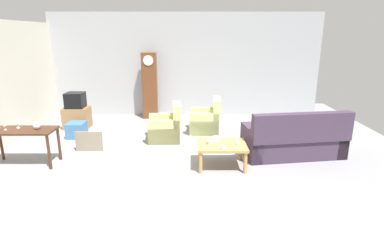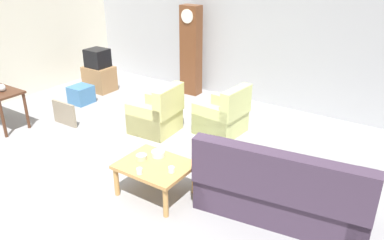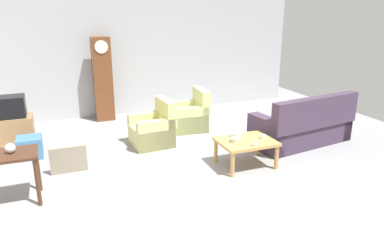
{
  "view_description": "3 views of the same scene",
  "coord_description": "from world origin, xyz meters",
  "px_view_note": "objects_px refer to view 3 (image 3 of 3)",
  "views": [
    {
      "loc": [
        0.2,
        -6.17,
        2.57
      ],
      "look_at": [
        0.2,
        0.7,
        0.62
      ],
      "focal_mm": 28.59,
      "sensor_mm": 36.0,
      "label": 1
    },
    {
      "loc": [
        3.7,
        -3.92,
        3.11
      ],
      "look_at": [
        0.64,
        0.63,
        0.66
      ],
      "focal_mm": 35.78,
      "sensor_mm": 36.0,
      "label": 2
    },
    {
      "loc": [
        -2.22,
        -5.62,
        2.66
      ],
      "look_at": [
        0.19,
        0.54,
        0.6
      ],
      "focal_mm": 33.79,
      "sensor_mm": 36.0,
      "label": 3
    }
  ],
  "objects_px": {
    "tv_crt": "(12,107)",
    "armchair_olive_near": "(154,130)",
    "grandfather_clock": "(103,79)",
    "storage_box_blue": "(30,147)",
    "armchair_olive_far": "(190,116)",
    "coffee_table_wood": "(246,144)",
    "bowl_white_stacked": "(236,135)",
    "bowl_shallow_green": "(235,140)",
    "tv_stand_cabinet": "(16,130)",
    "framed_picture_leaning": "(69,160)",
    "cup_blue_rimmed": "(263,137)",
    "glass_dome_cloche": "(10,148)",
    "cup_white_porcelain": "(255,144)",
    "couch_floral": "(303,127)"
  },
  "relations": [
    {
      "from": "tv_crt",
      "to": "armchair_olive_near",
      "type": "bearing_deg",
      "value": -21.8
    },
    {
      "from": "grandfather_clock",
      "to": "storage_box_blue",
      "type": "relative_size",
      "value": 4.53
    },
    {
      "from": "armchair_olive_far",
      "to": "coffee_table_wood",
      "type": "relative_size",
      "value": 0.96
    },
    {
      "from": "grandfather_clock",
      "to": "bowl_white_stacked",
      "type": "distance_m",
      "value": 3.93
    },
    {
      "from": "coffee_table_wood",
      "to": "bowl_shallow_green",
      "type": "height_order",
      "value": "bowl_shallow_green"
    },
    {
      "from": "tv_stand_cabinet",
      "to": "tv_crt",
      "type": "bearing_deg",
      "value": 0.0
    },
    {
      "from": "framed_picture_leaning",
      "to": "bowl_shallow_green",
      "type": "distance_m",
      "value": 2.82
    },
    {
      "from": "storage_box_blue",
      "to": "bowl_white_stacked",
      "type": "distance_m",
      "value": 3.8
    },
    {
      "from": "armchair_olive_near",
      "to": "tv_crt",
      "type": "xyz_separation_m",
      "value": [
        -2.59,
        1.04,
        0.49
      ]
    },
    {
      "from": "storage_box_blue",
      "to": "bowl_white_stacked",
      "type": "xyz_separation_m",
      "value": [
        3.44,
        -1.58,
        0.32
      ]
    },
    {
      "from": "cup_blue_rimmed",
      "to": "armchair_olive_far",
      "type": "bearing_deg",
      "value": 102.78
    },
    {
      "from": "coffee_table_wood",
      "to": "grandfather_clock",
      "type": "distance_m",
      "value": 4.16
    },
    {
      "from": "glass_dome_cloche",
      "to": "tv_stand_cabinet",
      "type": "bearing_deg",
      "value": 93.63
    },
    {
      "from": "cup_white_porcelain",
      "to": "bowl_shallow_green",
      "type": "bearing_deg",
      "value": 126.89
    },
    {
      "from": "coffee_table_wood",
      "to": "glass_dome_cloche",
      "type": "distance_m",
      "value": 3.68
    },
    {
      "from": "couch_floral",
      "to": "armchair_olive_near",
      "type": "relative_size",
      "value": 2.39
    },
    {
      "from": "armchair_olive_near",
      "to": "cup_blue_rimmed",
      "type": "height_order",
      "value": "armchair_olive_near"
    },
    {
      "from": "cup_blue_rimmed",
      "to": "tv_stand_cabinet",
      "type": "bearing_deg",
      "value": 147.36
    },
    {
      "from": "glass_dome_cloche",
      "to": "bowl_shallow_green",
      "type": "xyz_separation_m",
      "value": [
        3.43,
        -0.12,
        -0.3
      ]
    },
    {
      "from": "armchair_olive_near",
      "to": "cup_blue_rimmed",
      "type": "bearing_deg",
      "value": -46.27
    },
    {
      "from": "tv_crt",
      "to": "framed_picture_leaning",
      "type": "relative_size",
      "value": 0.8
    },
    {
      "from": "armchair_olive_near",
      "to": "glass_dome_cloche",
      "type": "xyz_separation_m",
      "value": [
        -2.43,
        -1.46,
        0.5
      ]
    },
    {
      "from": "cup_white_porcelain",
      "to": "grandfather_clock",
      "type": "bearing_deg",
      "value": 115.4
    },
    {
      "from": "bowl_shallow_green",
      "to": "tv_stand_cabinet",
      "type": "bearing_deg",
      "value": 143.99
    },
    {
      "from": "armchair_olive_far",
      "to": "tv_stand_cabinet",
      "type": "relative_size",
      "value": 1.35
    },
    {
      "from": "tv_stand_cabinet",
      "to": "couch_floral",
      "type": "bearing_deg",
      "value": -21.15
    },
    {
      "from": "armchair_olive_near",
      "to": "tv_stand_cabinet",
      "type": "distance_m",
      "value": 2.79
    },
    {
      "from": "armchair_olive_far",
      "to": "storage_box_blue",
      "type": "distance_m",
      "value": 3.37
    },
    {
      "from": "armchair_olive_near",
      "to": "storage_box_blue",
      "type": "bearing_deg",
      "value": 174.76
    },
    {
      "from": "grandfather_clock",
      "to": "cup_blue_rimmed",
      "type": "relative_size",
      "value": 24.81
    },
    {
      "from": "tv_stand_cabinet",
      "to": "tv_crt",
      "type": "relative_size",
      "value": 1.42
    },
    {
      "from": "tv_crt",
      "to": "framed_picture_leaning",
      "type": "distance_m",
      "value": 2.08
    },
    {
      "from": "glass_dome_cloche",
      "to": "bowl_white_stacked",
      "type": "distance_m",
      "value": 3.58
    },
    {
      "from": "couch_floral",
      "to": "armchair_olive_near",
      "type": "xyz_separation_m",
      "value": [
        -2.83,
        1.06,
        -0.05
      ]
    },
    {
      "from": "armchair_olive_near",
      "to": "grandfather_clock",
      "type": "distance_m",
      "value": 2.3
    },
    {
      "from": "armchair_olive_far",
      "to": "grandfather_clock",
      "type": "distance_m",
      "value": 2.34
    },
    {
      "from": "storage_box_blue",
      "to": "bowl_shallow_green",
      "type": "relative_size",
      "value": 2.9
    },
    {
      "from": "tv_stand_cabinet",
      "to": "armchair_olive_far",
      "type": "bearing_deg",
      "value": -6.32
    },
    {
      "from": "couch_floral",
      "to": "coffee_table_wood",
      "type": "distance_m",
      "value": 1.68
    },
    {
      "from": "tv_stand_cabinet",
      "to": "cup_blue_rimmed",
      "type": "bearing_deg",
      "value": -32.64
    },
    {
      "from": "coffee_table_wood",
      "to": "grandfather_clock",
      "type": "relative_size",
      "value": 0.48
    },
    {
      "from": "grandfather_clock",
      "to": "storage_box_blue",
      "type": "xyz_separation_m",
      "value": [
        -1.65,
        -1.88,
        -0.82
      ]
    },
    {
      "from": "couch_floral",
      "to": "grandfather_clock",
      "type": "bearing_deg",
      "value": 137.91
    },
    {
      "from": "grandfather_clock",
      "to": "cup_white_porcelain",
      "type": "distance_m",
      "value": 4.42
    },
    {
      "from": "cup_blue_rimmed",
      "to": "tv_crt",
      "type": "bearing_deg",
      "value": 147.36
    },
    {
      "from": "framed_picture_leaning",
      "to": "storage_box_blue",
      "type": "distance_m",
      "value": 1.15
    },
    {
      "from": "armchair_olive_far",
      "to": "storage_box_blue",
      "type": "xyz_separation_m",
      "value": [
        -3.34,
        -0.42,
        -0.11
      ]
    },
    {
      "from": "coffee_table_wood",
      "to": "tv_crt",
      "type": "bearing_deg",
      "value": 145.7
    },
    {
      "from": "coffee_table_wood",
      "to": "storage_box_blue",
      "type": "bearing_deg",
      "value": 153.3
    },
    {
      "from": "couch_floral",
      "to": "bowl_shallow_green",
      "type": "bearing_deg",
      "value": -164.41
    }
  ]
}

